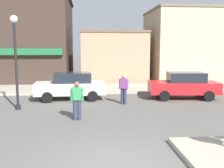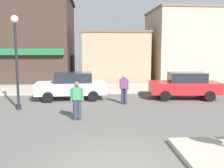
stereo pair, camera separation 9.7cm
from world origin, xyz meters
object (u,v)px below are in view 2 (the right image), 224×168
at_px(lamp_post, 16,48).
at_px(parked_car_second, 185,85).
at_px(pedestrian_crossing_far, 124,88).
at_px(pedestrian_crossing_near, 77,99).
at_px(parked_car_nearest, 72,85).

relative_size(lamp_post, parked_car_second, 1.09).
distance_m(parked_car_second, pedestrian_crossing_far, 3.97).
distance_m(lamp_post, parked_car_second, 9.51).
bearing_deg(parked_car_second, lamp_post, -167.36).
bearing_deg(pedestrian_crossing_near, pedestrian_crossing_far, 51.33).
xyz_separation_m(pedestrian_crossing_near, pedestrian_crossing_far, (2.34, 2.92, 0.00)).
bearing_deg(pedestrian_crossing_near, lamp_post, 143.83).
bearing_deg(parked_car_nearest, parked_car_second, -3.11).
relative_size(pedestrian_crossing_near, pedestrian_crossing_far, 1.00).
height_order(lamp_post, parked_car_second, lamp_post).
distance_m(pedestrian_crossing_near, pedestrian_crossing_far, 3.74).
bearing_deg(parked_car_second, pedestrian_crossing_near, -145.57).
bearing_deg(lamp_post, parked_car_nearest, 44.85).
xyz_separation_m(parked_car_nearest, pedestrian_crossing_far, (2.88, -1.62, 0.06)).
height_order(lamp_post, pedestrian_crossing_near, lamp_post).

